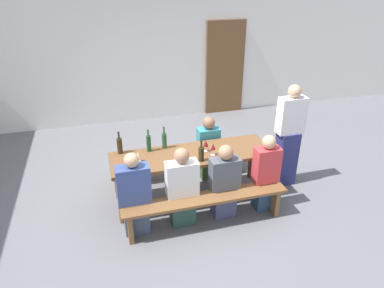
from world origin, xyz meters
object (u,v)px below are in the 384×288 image
at_px(tasting_table, 192,158).
at_px(wine_bottle_2, 164,140).
at_px(wooden_door, 225,68).
at_px(wine_bottle_0, 149,143).
at_px(wine_bottle_1, 120,145).
at_px(seated_guest_near_3, 265,175).
at_px(bench_near, 206,203).
at_px(seated_guest_far_0, 208,149).
at_px(seated_guest_near_0, 134,196).
at_px(wine_bottle_3, 201,153).
at_px(wine_glass_0, 231,151).
at_px(standing_host, 288,138).
at_px(seated_guest_near_2, 224,183).
at_px(wine_glass_2, 138,154).
at_px(seated_guest_near_1, 182,189).
at_px(bench_far, 181,156).
at_px(wine_glass_3, 206,144).
at_px(wine_glass_1, 213,147).

distance_m(tasting_table, wine_bottle_2, 0.48).
xyz_separation_m(wooden_door, wine_bottle_0, (-2.27, -2.98, -0.17)).
xyz_separation_m(wine_bottle_1, seated_guest_near_3, (1.88, -0.79, -0.33)).
bearing_deg(wine_bottle_0, bench_near, -57.66).
relative_size(wine_bottle_1, seated_guest_far_0, 0.31).
bearing_deg(seated_guest_near_0, wine_bottle_1, 5.47).
xyz_separation_m(wine_bottle_3, wine_glass_0, (0.41, -0.05, 0.00)).
bearing_deg(seated_guest_far_0, tasting_table, -39.21).
distance_m(seated_guest_near_0, standing_host, 2.48).
bearing_deg(seated_guest_near_2, wine_glass_2, 65.55).
xyz_separation_m(seated_guest_near_1, standing_host, (1.80, 0.52, 0.26)).
distance_m(bench_near, seated_guest_near_2, 0.37).
relative_size(wooden_door, tasting_table, 0.92).
bearing_deg(bench_far, seated_guest_near_2, -75.08).
height_order(wine_glass_0, wine_glass_2, wine_glass_0).
bearing_deg(wine_bottle_1, wooden_door, 47.67).
relative_size(wine_glass_2, seated_guest_near_1, 0.14).
height_order(bench_far, wine_glass_3, wine_glass_3).
bearing_deg(seated_guest_far_0, wine_bottle_0, -75.24).
relative_size(wine_bottle_3, standing_host, 0.19).
distance_m(bench_near, seated_guest_near_0, 0.92).
bearing_deg(wine_glass_2, wine_glass_0, -12.13).
bearing_deg(seated_guest_near_2, wine_bottle_3, 42.19).
distance_m(wine_glass_0, seated_guest_near_1, 0.85).
relative_size(wine_bottle_2, seated_guest_far_0, 0.31).
bearing_deg(wine_glass_1, bench_far, 109.22).
bearing_deg(standing_host, wooden_door, -93.13).
height_order(wine_bottle_0, seated_guest_far_0, wine_bottle_0).
relative_size(bench_far, wine_glass_1, 12.49).
height_order(tasting_table, wine_glass_2, wine_glass_2).
xyz_separation_m(tasting_table, wine_glass_2, (-0.75, -0.02, 0.19)).
bearing_deg(seated_guest_near_2, wine_bottle_2, 39.49).
distance_m(seated_guest_near_0, seated_guest_far_0, 1.65).
distance_m(wine_bottle_2, seated_guest_far_0, 0.86).
bearing_deg(wine_bottle_2, wine_bottle_0, -171.83).
distance_m(wine_glass_0, seated_guest_far_0, 0.87).
relative_size(wine_glass_1, wine_glass_2, 1.10).
relative_size(tasting_table, bench_far, 1.05).
bearing_deg(wooden_door, wine_glass_0, -109.31).
relative_size(wine_glass_0, seated_guest_near_3, 0.15).
bearing_deg(bench_far, standing_host, -22.75).
bearing_deg(wine_bottle_1, bench_far, 20.43).
bearing_deg(wine_glass_0, seated_guest_near_3, -26.50).
distance_m(seated_guest_near_1, seated_guest_far_0, 1.22).
bearing_deg(wine_glass_3, wine_glass_0, -48.27).
bearing_deg(seated_guest_near_3, wine_bottle_0, 63.20).
relative_size(wooden_door, wine_bottle_0, 6.35).
xyz_separation_m(bench_far, wine_glass_1, (0.27, -0.77, 0.51)).
bearing_deg(bench_near, wine_glass_3, 72.71).
xyz_separation_m(bench_far, wine_glass_2, (-0.75, -0.67, 0.50)).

